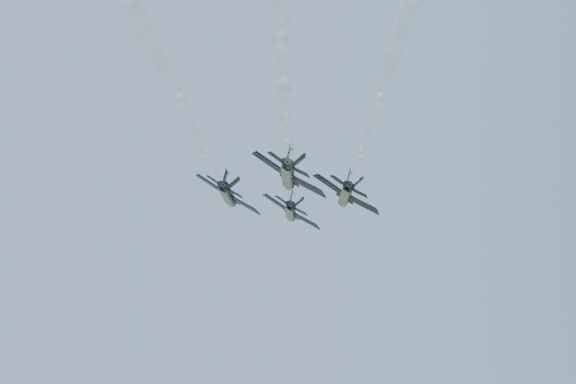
{
  "coord_description": "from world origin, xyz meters",
  "views": [
    {
      "loc": [
        4.93,
        -100.32,
        81.88
      ],
      "look_at": [
        0.94,
        -0.06,
        105.28
      ],
      "focal_mm": 40.0,
      "sensor_mm": 36.0,
      "label": 1
    }
  ],
  "objects_px": {
    "jet_right": "(346,195)",
    "jet_slot": "(289,176)",
    "jet_lead": "(291,212)",
    "jet_left": "(228,195)"
  },
  "relations": [
    {
      "from": "jet_lead",
      "to": "jet_right",
      "type": "bearing_deg",
      "value": -57.41
    },
    {
      "from": "jet_left",
      "to": "jet_right",
      "type": "xyz_separation_m",
      "value": [
        18.42,
        0.69,
        0.0
      ]
    },
    {
      "from": "jet_left",
      "to": "jet_right",
      "type": "relative_size",
      "value": 1.0
    },
    {
      "from": "jet_right",
      "to": "jet_slot",
      "type": "relative_size",
      "value": 1.0
    },
    {
      "from": "jet_left",
      "to": "jet_slot",
      "type": "xyz_separation_m",
      "value": [
        9.96,
        -11.77,
        0.0
      ]
    },
    {
      "from": "jet_right",
      "to": "jet_lead",
      "type": "bearing_deg",
      "value": 122.59
    },
    {
      "from": "jet_lead",
      "to": "jet_left",
      "type": "bearing_deg",
      "value": -125.58
    },
    {
      "from": "jet_right",
      "to": "jet_slot",
      "type": "bearing_deg",
      "value": -125.82
    },
    {
      "from": "jet_slot",
      "to": "jet_lead",
      "type": "bearing_deg",
      "value": 89.62
    },
    {
      "from": "jet_lead",
      "to": "jet_left",
      "type": "relative_size",
      "value": 1.0
    }
  ]
}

